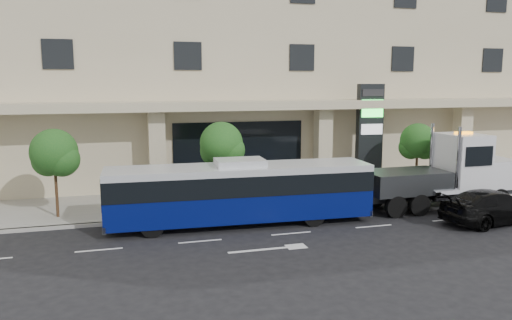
{
  "coord_description": "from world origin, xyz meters",
  "views": [
    {
      "loc": [
        -7.16,
        -21.23,
        6.52
      ],
      "look_at": [
        -0.61,
        2.0,
        2.74
      ],
      "focal_mm": 35.0,
      "sensor_mm": 36.0,
      "label": 1
    }
  ],
  "objects_px": {
    "tow_truck": "(447,174)",
    "signage_pylon": "(369,135)",
    "city_bus": "(240,191)",
    "black_sedan": "(493,206)"
  },
  "relations": [
    {
      "from": "tow_truck",
      "to": "signage_pylon",
      "type": "bearing_deg",
      "value": 106.25
    },
    {
      "from": "city_bus",
      "to": "black_sedan",
      "type": "height_order",
      "value": "city_bus"
    },
    {
      "from": "city_bus",
      "to": "tow_truck",
      "type": "xyz_separation_m",
      "value": [
        11.16,
        0.15,
        0.23
      ]
    },
    {
      "from": "tow_truck",
      "to": "signage_pylon",
      "type": "distance_m",
      "value": 5.87
    },
    {
      "from": "city_bus",
      "to": "tow_truck",
      "type": "distance_m",
      "value": 11.16
    },
    {
      "from": "tow_truck",
      "to": "black_sedan",
      "type": "height_order",
      "value": "tow_truck"
    },
    {
      "from": "tow_truck",
      "to": "black_sedan",
      "type": "distance_m",
      "value": 3.25
    },
    {
      "from": "black_sedan",
      "to": "city_bus",
      "type": "bearing_deg",
      "value": 68.83
    },
    {
      "from": "city_bus",
      "to": "black_sedan",
      "type": "distance_m",
      "value": 11.85
    },
    {
      "from": "tow_truck",
      "to": "black_sedan",
      "type": "bearing_deg",
      "value": -84.98
    }
  ]
}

